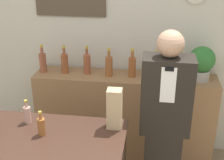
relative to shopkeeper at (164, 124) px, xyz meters
The scene contains 14 objects.
back_wall 1.25m from the shopkeeper, 124.45° to the left, with size 5.20×0.09×2.70m.
back_shelf 0.88m from the shopkeeper, 121.74° to the left, with size 2.00×0.39×1.00m.
shopkeeper is the anchor object (origin of this frame).
potted_plant 0.86m from the shopkeeper, 62.15° to the left, with size 0.27×0.27×0.37m.
paper_bag 0.57m from the shopkeeper, 145.80° to the right, with size 0.12×0.10×0.33m.
counter_bottle_2 1.19m from the shopkeeper, 164.78° to the right, with size 0.06×0.06×0.21m.
counter_bottle_3 1.08m from the shopkeeper, 153.78° to the right, with size 0.06×0.06×0.21m.
shelf_bottle_0 1.53m from the shopkeeper, 152.99° to the left, with size 0.08×0.08×0.32m.
shelf_bottle_1 1.32m from the shopkeeper, 147.72° to the left, with size 0.08×0.08×0.32m.
shelf_bottle_2 1.14m from the shopkeeper, 140.10° to the left, with size 0.08×0.08×0.32m.
shelf_bottle_3 0.94m from the shopkeeper, 131.67° to the left, with size 0.08×0.08×0.32m.
shelf_bottle_4 0.82m from the shopkeeper, 117.05° to the left, with size 0.08×0.08×0.32m.
shelf_bottle_5 0.74m from the shopkeeper, 98.51° to the left, with size 0.08×0.08×0.32m.
shelf_bottle_6 0.74m from the shopkeeper, 77.63° to the left, with size 0.08×0.08×0.32m.
Camera 1 is at (0.52, -1.37, 2.32)m, focal length 50.00 mm.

